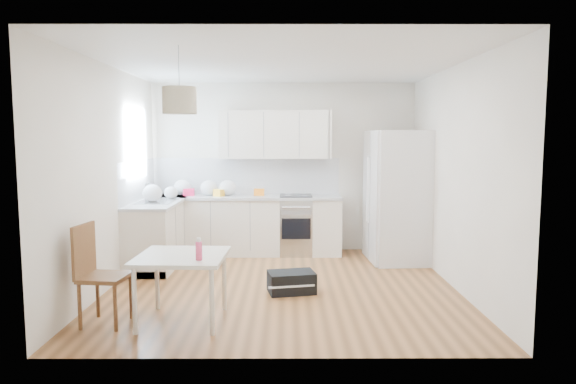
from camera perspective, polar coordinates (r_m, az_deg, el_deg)
The scene contains 29 objects.
floor at distance 6.45m, azimuth -0.64°, elevation -10.39°, with size 4.20×4.20×0.00m, color brown.
ceiling at distance 6.25m, azimuth -0.67°, elevation 14.09°, with size 4.20×4.20×0.00m, color white.
wall_back at distance 8.30m, azimuth -0.54°, elevation 2.75°, with size 4.20×4.20×0.00m, color beige.
wall_left at distance 6.57m, azimuth -19.31°, elevation 1.56°, with size 4.20×4.20×0.00m, color beige.
wall_right at distance 6.53m, azimuth 18.10°, elevation 1.58°, with size 4.20×4.20×0.00m, color beige.
window_glassblock at distance 7.64m, azimuth -16.51°, elevation 5.23°, with size 0.02×1.00×1.00m, color #BFE0F9.
cabinets_back at distance 8.13m, azimuth -4.78°, elevation -3.79°, with size 3.00×0.60×0.88m, color silver.
cabinets_left at distance 7.74m, azimuth -14.06°, elevation -4.45°, with size 0.60×1.80×0.88m, color silver.
counter_back at distance 8.07m, azimuth -4.81°, elevation -0.57°, with size 3.02×0.64×0.04m, color #B8BBBD.
counter_left at distance 7.67m, azimuth -14.15°, elevation -1.07°, with size 0.64×1.82×0.04m, color #B8BBBD.
backsplash_back at distance 8.33m, azimuth -4.67°, elevation 1.78°, with size 3.00×0.01×0.58m, color white.
backsplash_left at distance 7.72m, azimuth -16.33°, elevation 1.22°, with size 0.01×1.80×0.58m, color white.
upper_cabinets at distance 8.13m, azimuth -1.61°, elevation 6.39°, with size 1.70×0.32×0.75m, color silver.
range_oven at distance 8.11m, azimuth 0.87°, elevation -3.80°, with size 0.50×0.61×0.88m, color #B1B3B5, non-canonical shape.
sink at distance 7.62m, azimuth -14.24°, elevation -1.01°, with size 0.50×0.80×0.16m, color #B1B3B5, non-canonical shape.
refrigerator at distance 7.75m, azimuth 12.13°, elevation -0.47°, with size 0.91×0.97×1.93m, color white, non-canonical shape.
dining_table at distance 5.22m, azimuth -11.71°, elevation -7.60°, with size 0.89×0.89×0.68m.
dining_chair at distance 5.37m, azimuth -19.66°, elevation -8.64°, with size 0.42×0.42×0.99m, color #4C2717, non-canonical shape.
drink_bottle at distance 4.93m, azimuth -9.88°, elevation -6.25°, with size 0.06×0.06×0.21m, color #DF3E67.
gym_bag at distance 6.16m, azimuth 0.39°, elevation -9.99°, with size 0.54×0.35×0.25m, color black.
pendant_lamp at distance 5.09m, azimuth -11.96°, elevation 9.93°, with size 0.33×0.33×0.25m, color beige.
grocery_bag_a at distance 8.26m, azimuth -11.67°, elevation 0.48°, with size 0.28×0.23×0.25m, color white.
grocery_bag_b at distance 8.15m, azimuth -8.77°, elevation 0.45°, with size 0.27×0.23×0.24m, color white.
grocery_bag_c at distance 8.11m, azimuth -6.71°, elevation 0.46°, with size 0.27×0.23×0.25m, color white.
grocery_bag_d at distance 7.85m, azimuth -12.87°, elevation -0.06°, with size 0.20×0.17×0.18m, color white.
grocery_bag_e at distance 7.53m, azimuth -14.85°, elevation -0.12°, with size 0.27×0.23×0.25m, color white.
snack_orange at distance 8.08m, azimuth -3.23°, elevation -0.02°, with size 0.16×0.10×0.11m, color orange.
snack_yellow at distance 8.04m, azimuth -7.70°, elevation -0.08°, with size 0.16×0.10×0.11m, color #F7AB27.
snack_red at distance 8.19m, azimuth -10.95°, elevation -0.02°, with size 0.17×0.10×0.11m, color red.
Camera 1 is at (0.05, -6.19, 1.82)m, focal length 32.00 mm.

